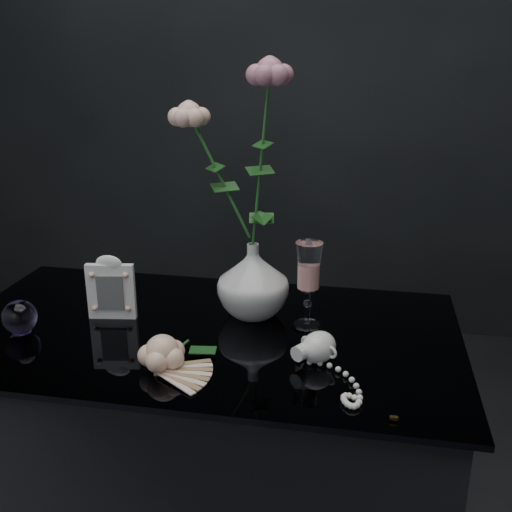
% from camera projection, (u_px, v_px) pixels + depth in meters
% --- Properties ---
extents(table, '(1.05, 0.58, 0.76)m').
position_uv_depth(table, '(206.00, 481.00, 1.36)').
color(table, black).
rests_on(table, ground).
extents(vase, '(0.19, 0.19, 0.16)m').
position_uv_depth(vase, '(253.00, 280.00, 1.28)').
color(vase, silver).
rests_on(vase, table).
extents(wine_glass, '(0.07, 0.07, 0.18)m').
position_uv_depth(wine_glass, '(308.00, 285.00, 1.22)').
color(wine_glass, white).
rests_on(wine_glass, table).
extents(picture_frame, '(0.12, 0.10, 0.14)m').
position_uv_depth(picture_frame, '(111.00, 287.00, 1.27)').
color(picture_frame, white).
rests_on(picture_frame, table).
extents(paperweight, '(0.09, 0.09, 0.07)m').
position_uv_depth(paperweight, '(20.00, 317.00, 1.21)').
color(paperweight, '#AA87DC').
rests_on(paperweight, table).
extents(paper_fan, '(0.22, 0.18, 0.02)m').
position_uv_depth(paper_fan, '(157.00, 369.00, 1.06)').
color(paper_fan, beige).
rests_on(paper_fan, table).
extents(loose_rose, '(0.20, 0.23, 0.06)m').
position_uv_depth(loose_rose, '(162.00, 352.00, 1.07)').
color(loose_rose, beige).
rests_on(loose_rose, table).
extents(pearl_jar, '(0.28, 0.29, 0.06)m').
position_uv_depth(pearl_jar, '(319.00, 346.00, 1.10)').
color(pearl_jar, white).
rests_on(pearl_jar, table).
extents(roses, '(0.23, 0.10, 0.42)m').
position_uv_depth(roses, '(238.00, 155.00, 1.20)').
color(roses, '#FBB9A3').
rests_on(roses, vase).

